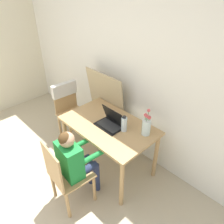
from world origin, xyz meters
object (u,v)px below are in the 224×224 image
chair_occupied (66,175)px  person_seated (74,159)px  chair_spare (68,102)px  laptop (111,122)px  flower_vase (146,126)px  water_bottle (124,124)px

chair_occupied → person_seated: (0.01, 0.12, 0.16)m
chair_spare → laptop: laptop is taller
chair_occupied → person_seated: size_ratio=0.88×
flower_vase → laptop: bearing=-157.2°
chair_spare → flower_vase: size_ratio=2.72×
flower_vase → water_bottle: size_ratio=1.63×
chair_occupied → laptop: size_ratio=2.61×
person_seated → laptop: 0.62m
person_seated → water_bottle: (0.12, 0.63, 0.21)m
chair_occupied → laptop: 0.79m
person_seated → flower_vase: bearing=-108.8°
chair_spare → person_seated: 1.25m
chair_occupied → flower_vase: 1.03m
chair_spare → laptop: size_ratio=2.64×
chair_occupied → water_bottle: size_ratio=4.39×
laptop → flower_vase: bearing=23.3°
water_bottle → flower_vase: bearing=31.1°
laptop → water_bottle: laptop is taller
chair_spare → person_seated: size_ratio=0.89×
chair_occupied → person_seated: person_seated is taller
flower_vase → water_bottle: (-0.22, -0.13, -0.02)m
water_bottle → chair_spare: bearing=179.0°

